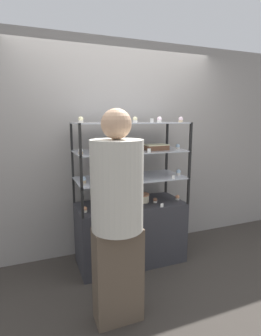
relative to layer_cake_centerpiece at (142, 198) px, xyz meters
The scene contains 30 objects.
ground_plane 0.78m from the layer_cake_centerpiece, behind, with size 20.00×20.00×0.00m, color #38332D.
back_wall 0.70m from the layer_cake_centerpiece, 109.15° to the left, with size 8.00×0.05×2.60m.
display_base 0.43m from the layer_cake_centerpiece, behind, with size 1.23×0.55×0.72m.
display_riser_lower 0.28m from the layer_cake_centerpiece, behind, with size 1.23×0.55×0.31m.
display_riser_middle 0.56m from the layer_cake_centerpiece, behind, with size 1.23×0.55×0.31m.
display_riser_upper 0.86m from the layer_cake_centerpiece, behind, with size 1.23×0.55×0.31m.
layer_cake_centerpiece is the anchor object (origin of this frame).
sheet_cake_frosted 0.61m from the layer_cake_centerpiece, 19.92° to the right, with size 0.26×0.18×0.06m.
cupcake_0 0.70m from the layer_cake_centerpiece, behind, with size 0.05×0.05×0.06m.
cupcake_1 0.42m from the layer_cake_centerpiece, 167.22° to the right, with size 0.05×0.05×0.06m.
cupcake_2 0.15m from the layer_cake_centerpiece, 156.10° to the right, with size 0.05×0.05×0.06m.
cupcake_3 0.15m from the layer_cake_centerpiece, 32.20° to the right, with size 0.05×0.05×0.06m.
cupcake_4 0.43m from the layer_cake_centerpiece, 10.44° to the right, with size 0.05×0.05×0.06m.
price_tag_0 0.28m from the layer_cake_centerpiece, 63.32° to the right, with size 0.04×0.00×0.04m.
cupcake_5 0.75m from the layer_cake_centerpiece, behind, with size 0.05×0.05×0.07m.
cupcake_6 0.34m from the layer_cake_centerpiece, 142.86° to the right, with size 0.05×0.05×0.07m.
cupcake_7 0.52m from the layer_cake_centerpiece, 12.14° to the right, with size 0.05×0.05×0.07m.
price_tag_1 0.45m from the layer_cake_centerpiece, 44.08° to the right, with size 0.04×0.00×0.04m.
cupcake_8 0.93m from the layer_cake_centerpiece, behind, with size 0.05×0.05×0.06m.
cupcake_9 0.74m from the layer_cake_centerpiece, 160.55° to the right, with size 0.05×0.05×0.06m.
cupcake_10 0.62m from the layer_cake_centerpiece, 135.19° to the right, with size 0.05×0.05×0.06m.
cupcake_11 0.72m from the layer_cake_centerpiece, 10.99° to the right, with size 0.05×0.05×0.06m.
price_tag_2 0.64m from the layer_cake_centerpiece, 98.86° to the right, with size 0.04×0.00×0.04m.
cupcake_12 1.15m from the layer_cake_centerpiece, behind, with size 0.05×0.05×0.06m.
cupcake_13 0.99m from the layer_cake_centerpiece, 168.91° to the right, with size 0.05×0.05×0.06m.
cupcake_14 0.91m from the layer_cake_centerpiece, 144.86° to the right, with size 0.05×0.05×0.06m.
cupcake_15 0.92m from the layer_cake_centerpiece, 39.73° to the right, with size 0.05×0.05×0.06m.
cupcake_16 1.00m from the layer_cake_centerpiece, 13.67° to the right, with size 0.05×0.05×0.06m.
price_tag_3 0.92m from the layer_cake_centerpiece, 92.78° to the right, with size 0.04×0.00×0.04m.
customer_figure 1.02m from the layer_cake_centerpiece, 125.18° to the right, with size 0.41×0.41×1.75m.
Camera 1 is at (-1.04, -2.69, 1.68)m, focal length 28.00 mm.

